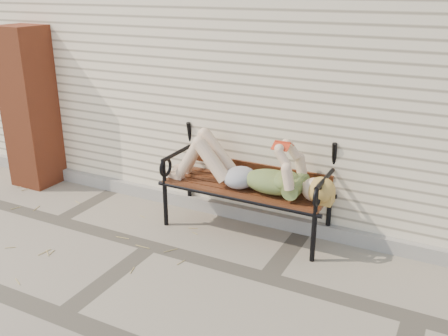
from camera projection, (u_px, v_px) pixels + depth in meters
The scene contains 7 objects.
ground at pixel (151, 246), 4.98m from camera, with size 80.00×80.00×0.00m, color gray.
house_wall at pixel (270, 57), 6.96m from camera, with size 8.00×4.00×3.00m, color #F4E3BF.
foundation_strip at pixel (200, 203), 5.76m from camera, with size 8.00×0.10×0.15m, color #9E978E.
brick_pillar at pixel (30, 108), 6.24m from camera, with size 0.50×0.50×2.00m, color brown.
garden_bench at pixel (250, 168), 5.14m from camera, with size 1.86×0.74×1.21m.
reading_woman at pixel (245, 169), 5.00m from camera, with size 1.76×0.40×0.55m.
straw_scatter at pixel (92, 244), 5.00m from camera, with size 2.77×1.79×0.01m.
Camera 1 is at (2.65, -3.58, 2.47)m, focal length 40.00 mm.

